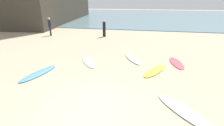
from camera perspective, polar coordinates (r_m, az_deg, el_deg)
ground_plane at (r=5.68m, az=-5.99°, el=-16.22°), size 120.00×120.00×0.00m
ocean_water at (r=39.77m, az=9.66°, el=16.07°), size 120.00×40.00×0.08m
surfboard_0 at (r=8.69m, az=14.68°, el=-2.56°), size 1.48×2.07×0.08m
surfboard_1 at (r=9.76m, az=-8.16°, el=0.56°), size 1.62×2.14×0.06m
surfboard_2 at (r=8.89m, az=-24.08°, el=-3.21°), size 1.05×2.30×0.08m
surfboard_3 at (r=10.14m, az=7.07°, el=1.50°), size 1.35×2.03×0.09m
surfboard_4 at (r=6.03m, az=24.08°, el=-15.27°), size 1.96×2.21×0.08m
surfboard_5 at (r=10.13m, az=21.47°, el=0.05°), size 0.85×2.00×0.07m
beachgoer_near at (r=16.27m, az=-2.75°, el=12.23°), size 0.38×0.38×1.62m
beachgoer_mid at (r=17.86m, az=-20.83°, el=12.07°), size 0.39×0.39×1.79m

